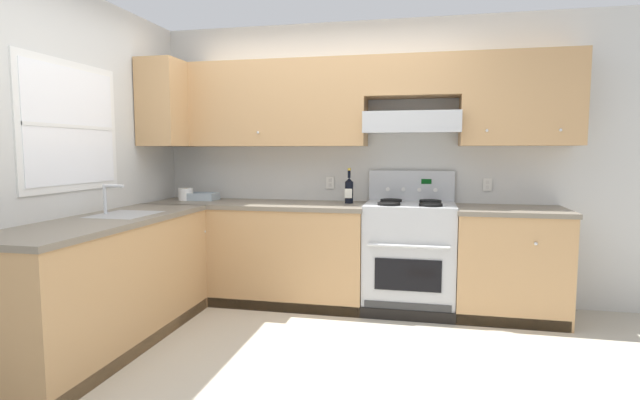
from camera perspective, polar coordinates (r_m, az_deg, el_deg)
ground_plane at (r=3.41m, az=-4.84°, el=-18.14°), size 7.04×7.04×0.00m
wall_back at (r=4.54m, az=5.60°, el=6.99°), size 4.68×0.57×2.55m
wall_left at (r=4.07m, az=-26.05°, el=4.67°), size 0.47×4.00×2.55m
counter_back_run at (r=4.39m, az=1.29°, el=-6.44°), size 3.60×0.65×0.91m
counter_left_run at (r=3.79m, az=-23.41°, el=-8.76°), size 0.63×1.91×1.13m
stove at (r=4.33m, az=10.31°, el=-6.36°), size 0.76×0.62×1.20m
wine_bottle at (r=4.39m, az=3.39°, el=1.22°), size 0.07×0.08×0.32m
bowl at (r=4.82m, az=-13.65°, el=0.29°), size 0.31×0.20×0.07m
paper_towel_roll at (r=4.84m, az=-15.32°, el=0.66°), size 0.14×0.14×0.11m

